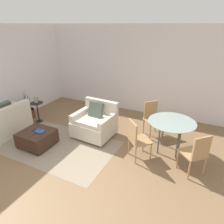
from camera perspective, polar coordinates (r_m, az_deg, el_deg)
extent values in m
plane|color=brown|center=(3.90, -12.37, -21.30)|extent=(20.00, 20.00, 0.00)
cube|color=white|center=(6.47, 8.94, 11.46)|extent=(12.00, 0.06, 2.75)
cube|color=white|center=(6.50, -29.43, 8.77)|extent=(0.06, 12.00, 2.75)
cube|color=gray|center=(5.10, -14.65, -9.40)|extent=(2.68, 1.74, 0.00)
cube|color=brown|center=(4.76, -19.22, -12.63)|extent=(2.63, 0.06, 0.00)
cube|color=brown|center=(4.92, -16.85, -10.95)|extent=(2.63, 0.06, 0.00)
cube|color=brown|center=(5.09, -14.66, -9.37)|extent=(2.63, 0.06, 0.00)
cube|color=brown|center=(5.28, -12.63, -7.89)|extent=(2.63, 0.06, 0.00)
cube|color=brown|center=(5.47, -10.76, -6.50)|extent=(2.63, 0.06, 0.00)
cube|color=beige|center=(6.31, -25.30, 1.13)|extent=(0.83, 0.12, 0.26)
cube|color=#4C5B4C|center=(5.92, -28.64, 0.62)|extent=(0.19, 0.40, 0.41)
cube|color=beige|center=(5.26, -5.11, -4.43)|extent=(1.02, 0.92, 0.38)
cube|color=beige|center=(5.12, -5.43, -2.23)|extent=(0.77, 0.79, 0.10)
cube|color=beige|center=(5.36, -3.02, 1.17)|extent=(0.97, 0.17, 0.46)
cube|color=beige|center=(5.36, -8.99, -0.61)|extent=(0.16, 0.81, 0.20)
cube|color=beige|center=(4.92, -1.13, -2.63)|extent=(0.16, 0.81, 0.20)
cylinder|color=brown|center=(5.34, -10.82, -7.00)|extent=(0.05, 0.05, 0.06)
cylinder|color=brown|center=(4.92, -3.42, -9.49)|extent=(0.05, 0.05, 0.06)
cylinder|color=brown|center=(5.82, -6.38, -3.94)|extent=(0.05, 0.05, 0.06)
cylinder|color=brown|center=(5.44, 0.64, -5.91)|extent=(0.05, 0.05, 0.06)
cube|color=#4C5B4C|center=(5.14, -4.62, 0.63)|extent=(0.40, 0.24, 0.40)
cube|color=#382319|center=(5.18, -20.61, -6.92)|extent=(0.74, 0.71, 0.34)
cylinder|color=black|center=(5.34, -25.06, -9.19)|extent=(0.04, 0.04, 0.04)
cylinder|color=black|center=(4.91, -20.18, -11.36)|extent=(0.04, 0.04, 0.04)
cylinder|color=black|center=(5.66, -20.42, -6.42)|extent=(0.04, 0.04, 0.04)
cylinder|color=black|center=(5.26, -15.51, -8.17)|extent=(0.04, 0.04, 0.04)
cube|color=#2D478C|center=(5.05, -19.95, -5.24)|extent=(0.24, 0.17, 0.03)
cube|color=#333338|center=(4.99, -21.91, -6.03)|extent=(0.09, 0.16, 0.01)
cube|color=black|center=(5.17, -21.35, -4.88)|extent=(0.10, 0.15, 0.01)
cylinder|color=brown|center=(6.85, -22.76, -0.37)|extent=(0.38, 0.38, 0.27)
cylinder|color=black|center=(6.81, -22.93, 0.59)|extent=(0.35, 0.35, 0.02)
cone|color=#2D6B38|center=(6.65, -22.82, 2.89)|extent=(0.05, 0.08, 0.58)
cone|color=#2D6B38|center=(6.74, -22.45, 2.68)|extent=(0.06, 0.05, 0.47)
cone|color=#2D6B38|center=(6.76, -22.84, 2.73)|extent=(0.06, 0.04, 0.48)
cone|color=#2D6B38|center=(6.79, -23.47, 3.37)|extent=(0.07, 0.07, 0.63)
cone|color=#2D6B38|center=(6.73, -23.72, 2.77)|extent=(0.07, 0.12, 0.54)
cone|color=#2D6B38|center=(6.70, -23.55, 2.35)|extent=(0.12, 0.05, 0.46)
cone|color=#2D6B38|center=(6.63, -23.39, 3.16)|extent=(0.12, 0.13, 0.68)
cylinder|color=black|center=(6.28, -20.77, 2.42)|extent=(0.36, 0.36, 0.02)
cylinder|color=black|center=(6.38, -20.39, -0.06)|extent=(0.04, 0.04, 0.58)
cylinder|color=black|center=(6.50, -20.02, -2.45)|extent=(0.20, 0.20, 0.02)
cube|color=#8C6647|center=(6.24, -20.90, 3.24)|extent=(0.15, 0.05, 0.17)
cube|color=#B2A893|center=(6.24, -20.95, 3.22)|extent=(0.12, 0.03, 0.15)
cube|color=#8C6647|center=(6.27, -20.68, 2.94)|extent=(0.02, 0.04, 0.08)
cylinder|color=#8C9E99|center=(4.59, 16.75, -2.67)|extent=(1.04, 1.04, 0.01)
cylinder|color=#59595B|center=(4.62, 13.24, -7.48)|extent=(0.04, 0.04, 0.75)
cylinder|color=#59595B|center=(4.57, 18.21, -8.48)|extent=(0.04, 0.04, 0.75)
cylinder|color=#59595B|center=(4.97, 14.38, -5.25)|extent=(0.04, 0.04, 0.75)
cylinder|color=#59595B|center=(4.92, 18.99, -6.15)|extent=(0.04, 0.04, 0.75)
cube|color=tan|center=(4.38, 8.05, -7.99)|extent=(0.59, 0.59, 0.03)
cube|color=tan|center=(4.19, 5.89, -5.67)|extent=(0.29, 0.29, 0.45)
cylinder|color=tan|center=(4.45, 11.04, -11.14)|extent=(0.03, 0.03, 0.42)
cylinder|color=tan|center=(4.71, 8.91, -8.83)|extent=(0.03, 0.03, 0.42)
cylinder|color=tan|center=(4.31, 6.76, -12.16)|extent=(0.03, 0.03, 0.42)
cylinder|color=tan|center=(4.57, 4.83, -9.68)|extent=(0.03, 0.03, 0.42)
cube|color=tan|center=(4.25, 22.00, -10.85)|extent=(0.59, 0.59, 0.03)
cube|color=tan|center=(4.01, 24.24, -9.37)|extent=(0.29, 0.29, 0.45)
cylinder|color=tan|center=(4.58, 21.90, -11.49)|extent=(0.03, 0.03, 0.42)
cylinder|color=tan|center=(4.38, 18.19, -12.65)|extent=(0.03, 0.03, 0.42)
cylinder|color=tan|center=(4.38, 24.92, -13.88)|extent=(0.03, 0.03, 0.42)
cylinder|color=tan|center=(4.17, 21.15, -15.27)|extent=(0.03, 0.03, 0.42)
cube|color=tan|center=(5.29, 11.78, -2.42)|extent=(0.59, 0.59, 0.03)
cube|color=tan|center=(5.34, 10.99, 0.74)|extent=(0.29, 0.29, 0.45)
cylinder|color=tan|center=(5.17, 10.82, -5.79)|extent=(0.03, 0.03, 0.42)
cylinder|color=tan|center=(5.34, 14.22, -5.10)|extent=(0.03, 0.03, 0.42)
cylinder|color=tan|center=(5.45, 9.01, -4.04)|extent=(0.03, 0.03, 0.42)
cylinder|color=tan|center=(5.61, 12.29, -3.44)|extent=(0.03, 0.03, 0.42)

